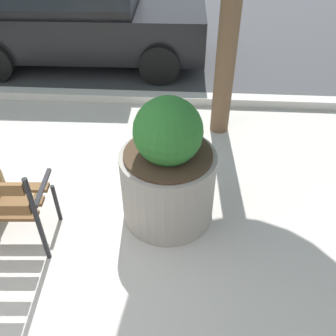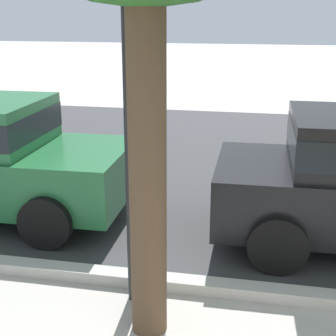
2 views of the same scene
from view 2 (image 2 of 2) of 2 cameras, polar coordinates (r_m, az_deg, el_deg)
lamp_post at (r=4.21m, az=-4.58°, el=16.10°), size 0.32×0.32×3.90m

